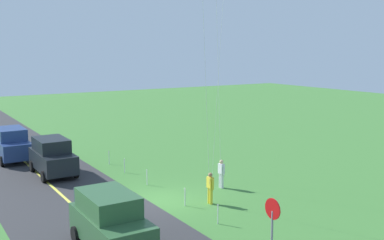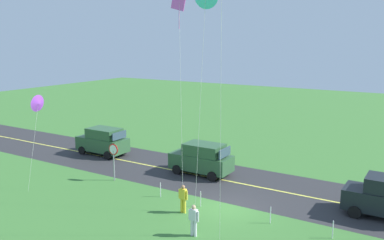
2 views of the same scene
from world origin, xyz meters
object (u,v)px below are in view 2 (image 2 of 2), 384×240
object	(u,v)px
car_parked_east_near	(103,141)
stop_sign	(114,155)
car_suv_foreground	(202,158)
person_adult_near	(194,219)
person_adult_companion	(183,198)
kite_blue_mid	(179,3)
kite_yellow_high	(38,104)

from	to	relation	value
car_parked_east_near	stop_sign	bearing A→B (deg)	139.58
car_suv_foreground	car_parked_east_near	xyz separation A→B (m)	(9.60, -0.15, 0.00)
person_adult_near	person_adult_companion	world-z (taller)	same
kite_blue_mid	kite_yellow_high	bearing A→B (deg)	13.40
stop_sign	kite_yellow_high	xyz separation A→B (m)	(3.42, 3.07, 3.61)
person_adult_near	kite_yellow_high	size ratio (longest dim) A/B	0.27
kite_yellow_high	kite_blue_mid	bearing A→B (deg)	-166.60
stop_sign	kite_yellow_high	world-z (taller)	kite_yellow_high
car_suv_foreground	car_parked_east_near	size ratio (longest dim) A/B	1.00
stop_sign	person_adult_near	distance (m)	9.73
kite_blue_mid	person_adult_near	bearing A→B (deg)	131.74
stop_sign	kite_yellow_high	distance (m)	5.84
car_suv_foreground	stop_sign	bearing A→B (deg)	43.87
car_parked_east_near	stop_sign	size ratio (longest dim) A/B	1.72
car_suv_foreground	car_parked_east_near	bearing A→B (deg)	-0.89
stop_sign	person_adult_companion	distance (m)	7.22
car_suv_foreground	person_adult_companion	world-z (taller)	car_suv_foreground
person_adult_near	kite_yellow_high	world-z (taller)	kite_yellow_high
car_suv_foreground	kite_yellow_high	size ratio (longest dim) A/B	0.74
person_adult_companion	kite_yellow_high	world-z (taller)	kite_yellow_high
car_parked_east_near	person_adult_near	world-z (taller)	car_parked_east_near
stop_sign	person_adult_near	xyz separation A→B (m)	(-8.79, 4.07, -0.94)
car_parked_east_near	kite_blue_mid	world-z (taller)	kite_blue_mid
car_parked_east_near	person_adult_companion	xyz separation A→B (m)	(-12.04, 6.43, -0.29)
car_parked_east_near	kite_yellow_high	bearing A→B (deg)	103.23
car_suv_foreground	person_adult_near	distance (m)	9.40
car_suv_foreground	car_parked_east_near	world-z (taller)	same
car_parked_east_near	person_adult_near	distance (m)	16.34
stop_sign	person_adult_companion	world-z (taller)	stop_sign
stop_sign	kite_blue_mid	world-z (taller)	kite_blue_mid
car_parked_east_near	person_adult_near	bearing A→B (deg)	148.74
car_parked_east_near	person_adult_companion	distance (m)	13.66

